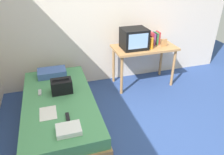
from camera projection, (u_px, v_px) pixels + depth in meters
ground_plane at (144, 147)px, 2.85m from camera, size 8.00×8.00×0.00m
wall_back at (103, 15)px, 3.92m from camera, size 5.20×0.10×2.60m
bed at (60, 112)px, 3.15m from camera, size 1.00×2.00×0.46m
desk at (144, 52)px, 4.03m from camera, size 1.16×0.60×0.78m
tv at (134, 39)px, 3.82m from camera, size 0.44×0.39×0.36m
water_bottle at (151, 43)px, 3.83m from camera, size 0.07×0.07×0.20m
book_row at (154, 38)px, 4.06m from camera, size 0.17×0.17×0.23m
picture_frame at (164, 43)px, 3.95m from camera, size 0.11×0.02×0.14m
pillow at (52, 73)px, 3.63m from camera, size 0.46×0.29×0.11m
handbag at (62, 86)px, 3.14m from camera, size 0.30×0.20×0.23m
magazine at (48, 113)px, 2.74m from camera, size 0.21×0.29×0.01m
remote_dark at (68, 117)px, 2.66m from camera, size 0.04×0.16×0.02m
remote_silver at (40, 92)px, 3.16m from camera, size 0.04×0.14×0.02m
folded_towel at (69, 129)px, 2.43m from camera, size 0.28×0.22×0.06m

